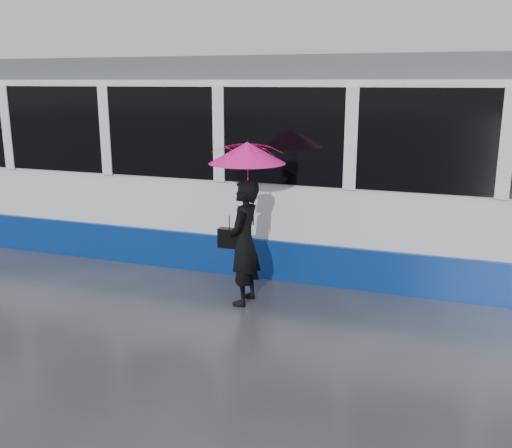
% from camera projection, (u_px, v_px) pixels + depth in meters
% --- Properties ---
extents(ground, '(90.00, 90.00, 0.00)m').
position_uv_depth(ground, '(239.00, 308.00, 7.69)').
color(ground, '#29292E').
rests_on(ground, ground).
extents(rails, '(34.00, 1.51, 0.02)m').
position_uv_depth(rails, '(291.00, 256.00, 9.97)').
color(rails, '#3F3D38').
rests_on(rails, ground).
extents(woman, '(0.42, 0.63, 1.72)m').
position_uv_depth(woman, '(244.00, 243.00, 7.69)').
color(woman, black).
rests_on(woman, ground).
extents(umbrella, '(1.02, 1.02, 1.16)m').
position_uv_depth(umbrella, '(247.00, 168.00, 7.42)').
color(umbrella, '#EF1466').
rests_on(umbrella, ground).
extents(handbag, '(0.31, 0.14, 0.45)m').
position_uv_depth(handbag, '(229.00, 238.00, 7.77)').
color(handbag, black).
rests_on(handbag, ground).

